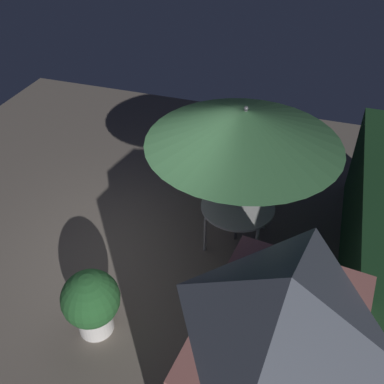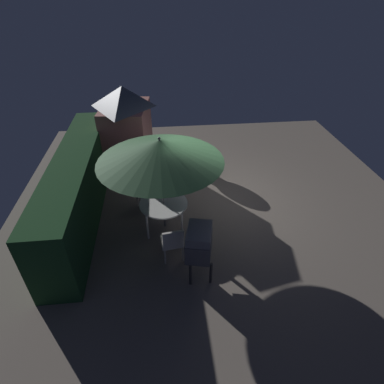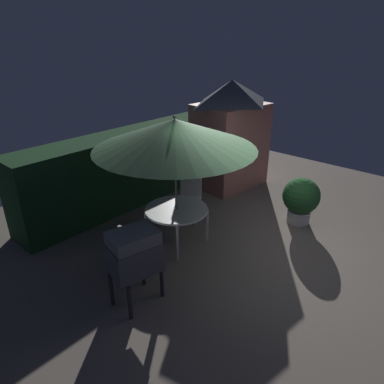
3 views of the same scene
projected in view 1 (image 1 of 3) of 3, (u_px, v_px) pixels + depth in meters
The scene contains 9 objects.
ground_plane at pixel (141, 254), 7.10m from camera, with size 11.00×11.00×0.00m, color #6B6056.
hedge_backdrop at pixel (383, 269), 5.73m from camera, with size 5.82×0.89×1.69m.
garden_shed at pixel (272, 373), 4.04m from camera, with size 1.95×1.58×2.69m.
patio_table at pixel (238, 208), 6.97m from camera, with size 1.17×1.17×0.73m.
patio_umbrella at pixel (245, 127), 6.05m from camera, with size 2.83×2.83×2.47m.
bbq_grill at pixel (222, 143), 8.19m from camera, with size 0.79×0.64×1.20m.
chair_near_shed at pixel (243, 175), 7.93m from camera, with size 0.52×0.52×0.90m.
chair_far_side at pixel (255, 262), 6.27m from camera, with size 0.63×0.62×0.90m.
potted_plant_by_shed at pixel (91, 302), 5.66m from camera, with size 0.77×0.77×1.01m.
Camera 1 is at (4.46, 2.32, 5.18)m, focal length 40.93 mm.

